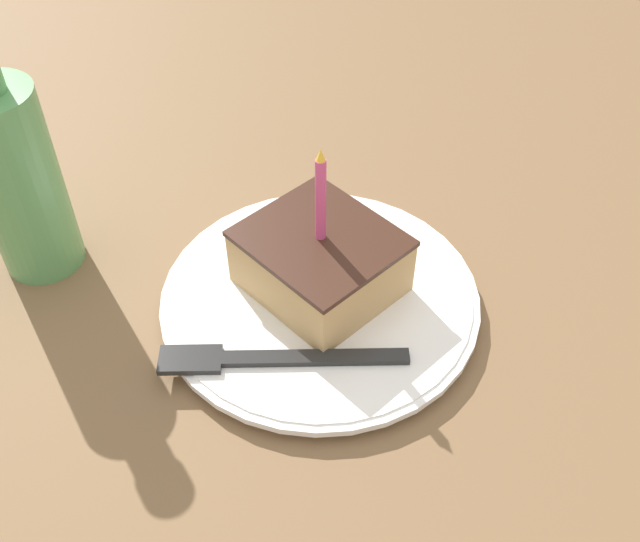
{
  "coord_description": "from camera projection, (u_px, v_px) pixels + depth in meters",
  "views": [
    {
      "loc": [
        0.27,
        -0.26,
        0.44
      ],
      "look_at": [
        -0.01,
        0.01,
        0.04
      ],
      "focal_mm": 42.0,
      "sensor_mm": 36.0,
      "label": 1
    }
  ],
  "objects": [
    {
      "name": "plate",
      "position": [
        320.0,
        299.0,
        0.59
      ],
      "size": [
        0.25,
        0.25,
        0.01
      ],
      "color": "white",
      "rests_on": "ground_plane"
    },
    {
      "name": "ground_plane",
      "position": [
        324.0,
        339.0,
        0.59
      ],
      "size": [
        2.4,
        2.4,
        0.04
      ],
      "color": "brown",
      "rests_on": "ground"
    },
    {
      "name": "fork",
      "position": [
        265.0,
        359.0,
        0.53
      ],
      "size": [
        0.13,
        0.14,
        0.0
      ],
      "color": "#262626",
      "rests_on": "plate"
    },
    {
      "name": "cake_slice",
      "position": [
        321.0,
        261.0,
        0.57
      ],
      "size": [
        0.11,
        0.1,
        0.13
      ],
      "color": "tan",
      "rests_on": "plate"
    },
    {
      "name": "bottle",
      "position": [
        16.0,
        175.0,
        0.57
      ],
      "size": [
        0.06,
        0.06,
        0.22
      ],
      "color": "#599959",
      "rests_on": "ground_plane"
    }
  ]
}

